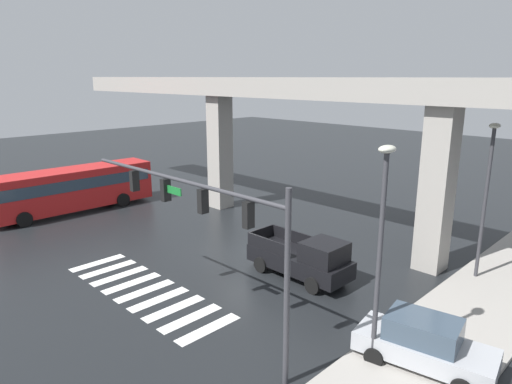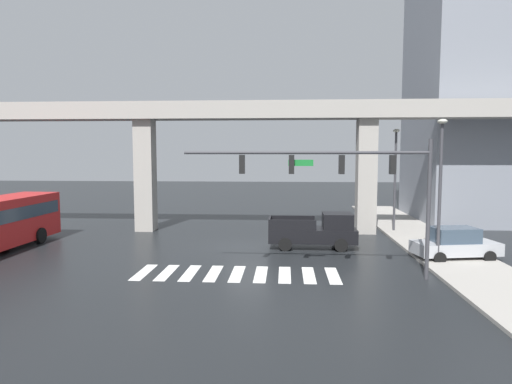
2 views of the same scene
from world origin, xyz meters
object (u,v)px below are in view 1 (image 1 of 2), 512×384
object	(u,v)px
fire_hydrant	(394,323)
street_lamp_mid_block	(487,184)
sedan_silver	(424,343)
street_lamp_near_corner	(381,233)
city_bus	(73,187)
traffic_signal_mast	(206,213)
pickup_truck	(304,258)

from	to	relation	value
fire_hydrant	street_lamp_mid_block	bearing A→B (deg)	86.71
sedan_silver	street_lamp_mid_block	bearing A→B (deg)	98.55
sedan_silver	street_lamp_near_corner	xyz separation A→B (m)	(-1.22, -1.03, 3.70)
fire_hydrant	city_bus	bearing A→B (deg)	-176.79
sedan_silver	street_lamp_near_corner	distance (m)	4.03
street_lamp_near_corner	fire_hydrant	xyz separation A→B (m)	(-0.40, 2.16, -4.13)
city_bus	street_lamp_mid_block	size ratio (longest dim) A/B	1.50
traffic_signal_mast	street_lamp_near_corner	xyz separation A→B (m)	(5.05, 2.73, -0.12)
sedan_silver	fire_hydrant	xyz separation A→B (m)	(-1.62, 1.12, -0.42)
traffic_signal_mast	street_lamp_mid_block	bearing A→B (deg)	66.92
traffic_signal_mast	sedan_silver	bearing A→B (deg)	30.98
street_lamp_near_corner	street_lamp_mid_block	world-z (taller)	same
pickup_truck	city_bus	distance (m)	18.55
sedan_silver	traffic_signal_mast	world-z (taller)	traffic_signal_mast
city_bus	pickup_truck	bearing A→B (deg)	8.39
pickup_truck	fire_hydrant	world-z (taller)	pickup_truck
traffic_signal_mast	street_lamp_mid_block	distance (m)	12.88
pickup_truck	street_lamp_mid_block	size ratio (longest dim) A/B	0.71
traffic_signal_mast	fire_hydrant	distance (m)	7.97
pickup_truck	fire_hydrant	distance (m)	5.55
pickup_truck	street_lamp_mid_block	distance (m)	8.78
pickup_truck	city_bus	bearing A→B (deg)	-171.61
street_lamp_mid_block	fire_hydrant	size ratio (longest dim) A/B	8.52
pickup_truck	street_lamp_near_corner	bearing A→B (deg)	-31.55
street_lamp_near_corner	pickup_truck	bearing A→B (deg)	148.45
city_bus	street_lamp_near_corner	bearing A→B (deg)	-1.96
street_lamp_near_corner	city_bus	bearing A→B (deg)	178.04
traffic_signal_mast	street_lamp_mid_block	xyz separation A→B (m)	(5.05, 11.85, -0.12)
sedan_silver	fire_hydrant	world-z (taller)	sedan_silver
city_bus	fire_hydrant	xyz separation A→B (m)	(23.69, 1.33, -1.29)
sedan_silver	street_lamp_mid_block	distance (m)	8.98
city_bus	sedan_silver	distance (m)	25.32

